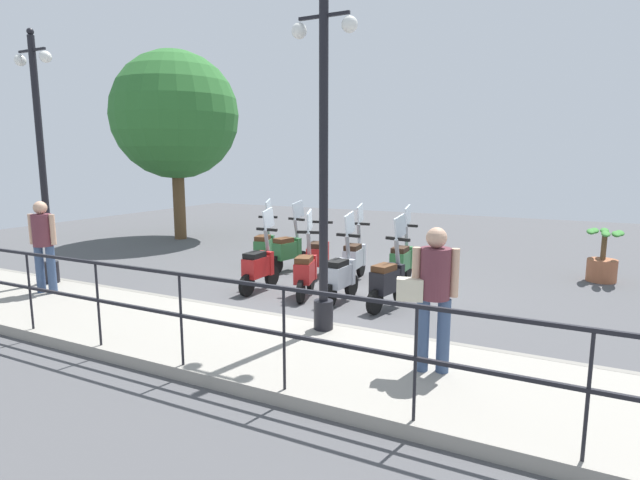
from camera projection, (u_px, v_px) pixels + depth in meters
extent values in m
plane|color=#4C4C4F|center=(339.00, 291.00, 9.35)|extent=(28.00, 28.00, 0.00)
cube|color=gray|center=(237.00, 342.00, 6.52)|extent=(2.20, 20.00, 0.15)
cube|color=gray|center=(279.00, 320.00, 7.44)|extent=(0.10, 20.00, 0.15)
cube|color=black|center=(179.00, 274.00, 5.46)|extent=(0.04, 16.00, 0.04)
cube|color=black|center=(181.00, 316.00, 5.53)|extent=(0.04, 16.00, 0.04)
cylinder|color=black|center=(588.00, 397.00, 3.76)|extent=(0.03, 0.03, 1.05)
cylinder|color=black|center=(415.00, 364.00, 4.35)|extent=(0.03, 0.03, 1.05)
cylinder|color=black|center=(284.00, 340.00, 4.95)|extent=(0.03, 0.03, 1.05)
cylinder|color=black|center=(181.00, 320.00, 5.54)|extent=(0.03, 0.03, 1.05)
cylinder|color=black|center=(98.00, 304.00, 6.14)|extent=(0.03, 0.03, 1.05)
cylinder|color=black|center=(30.00, 292.00, 6.73)|extent=(0.03, 0.03, 1.05)
cylinder|color=black|center=(323.00, 315.00, 6.79)|extent=(0.26, 0.26, 0.40)
cylinder|color=black|center=(324.00, 170.00, 6.47)|extent=(0.12, 0.12, 4.30)
cube|color=black|center=(324.00, 16.00, 6.17)|extent=(0.04, 0.70, 0.04)
sphere|color=white|center=(350.00, 24.00, 6.03)|extent=(0.20, 0.20, 0.20)
sphere|color=white|center=(299.00, 31.00, 6.35)|extent=(0.20, 0.20, 0.20)
cylinder|color=black|center=(52.00, 272.00, 9.33)|extent=(0.26, 0.26, 0.40)
cylinder|color=black|center=(42.00, 164.00, 9.01)|extent=(0.12, 0.12, 4.42)
cube|color=black|center=(32.00, 50.00, 8.69)|extent=(0.04, 0.70, 0.04)
sphere|color=white|center=(45.00, 57.00, 8.56)|extent=(0.20, 0.20, 0.20)
sphere|color=white|center=(20.00, 60.00, 8.87)|extent=(0.20, 0.20, 0.20)
sphere|color=black|center=(30.00, 31.00, 8.64)|extent=(0.12, 0.12, 0.12)
cylinder|color=#384C70|center=(443.00, 336.00, 5.38)|extent=(0.14, 0.14, 0.82)
cylinder|color=#384C70|center=(423.00, 334.00, 5.42)|extent=(0.14, 0.14, 0.82)
cylinder|color=brown|center=(435.00, 273.00, 5.29)|extent=(0.39, 0.39, 0.55)
sphere|color=tan|center=(437.00, 238.00, 5.23)|extent=(0.22, 0.22, 0.22)
cylinder|color=tan|center=(455.00, 273.00, 5.25)|extent=(0.09, 0.09, 0.52)
cylinder|color=tan|center=(416.00, 271.00, 5.33)|extent=(0.09, 0.09, 0.52)
cube|color=beige|center=(410.00, 289.00, 5.32)|extent=(0.21, 0.31, 0.24)
cylinder|color=#384C70|center=(40.00, 269.00, 8.62)|extent=(0.14, 0.14, 0.82)
cylinder|color=#384C70|center=(52.00, 270.00, 8.58)|extent=(0.14, 0.14, 0.82)
cylinder|color=brown|center=(42.00, 230.00, 8.49)|extent=(0.40, 0.40, 0.55)
sphere|color=tan|center=(40.00, 208.00, 8.43)|extent=(0.22, 0.22, 0.22)
cylinder|color=tan|center=(31.00, 229.00, 8.52)|extent=(0.09, 0.09, 0.52)
cylinder|color=tan|center=(53.00, 230.00, 8.46)|extent=(0.09, 0.09, 0.52)
cylinder|color=brown|center=(179.00, 201.00, 15.26)|extent=(0.36, 0.36, 2.32)
sphere|color=#2D6B2D|center=(175.00, 115.00, 14.84)|extent=(3.76, 3.76, 3.76)
cylinder|color=#9E5B3D|center=(602.00, 270.00, 10.04)|extent=(0.56, 0.56, 0.45)
cylinder|color=brown|center=(604.00, 247.00, 9.97)|extent=(0.10, 0.10, 0.50)
ellipsoid|color=#387A33|center=(605.00, 231.00, 10.14)|extent=(0.56, 0.16, 0.10)
ellipsoid|color=#387A33|center=(606.00, 234.00, 9.70)|extent=(0.56, 0.16, 0.10)
ellipsoid|color=#387A33|center=(591.00, 231.00, 10.03)|extent=(0.56, 0.16, 0.10)
ellipsoid|color=#387A33|center=(620.00, 233.00, 9.81)|extent=(0.56, 0.16, 0.10)
ellipsoid|color=#387A33|center=(595.00, 231.00, 10.16)|extent=(0.56, 0.16, 0.10)
ellipsoid|color=#387A33|center=(616.00, 234.00, 9.68)|extent=(0.56, 0.16, 0.10)
cylinder|color=black|center=(401.00, 291.00, 8.55)|extent=(0.41, 0.16, 0.40)
cylinder|color=black|center=(375.00, 302.00, 7.91)|extent=(0.41, 0.16, 0.40)
cube|color=black|center=(386.00, 281.00, 8.12)|extent=(0.64, 0.40, 0.36)
cube|color=black|center=(395.00, 277.00, 8.34)|extent=(0.18, 0.32, 0.44)
cube|color=#4C2D19|center=(384.00, 268.00, 8.03)|extent=(0.44, 0.34, 0.10)
cylinder|color=gray|center=(397.00, 255.00, 8.33)|extent=(0.19, 0.11, 0.55)
cube|color=black|center=(398.00, 239.00, 8.28)|extent=(0.15, 0.44, 0.05)
cube|color=silver|center=(400.00, 227.00, 8.30)|extent=(0.39, 0.11, 0.42)
cylinder|color=black|center=(351.00, 285.00, 8.96)|extent=(0.40, 0.10, 0.40)
cylinder|color=black|center=(330.00, 296.00, 8.24)|extent=(0.40, 0.10, 0.40)
cube|color=#B7BCC6|center=(339.00, 276.00, 8.48)|extent=(0.61, 0.31, 0.36)
cube|color=#B7BCC6|center=(346.00, 271.00, 8.73)|extent=(0.13, 0.30, 0.44)
cube|color=black|center=(337.00, 263.00, 8.39)|extent=(0.41, 0.28, 0.10)
cylinder|color=gray|center=(348.00, 251.00, 8.72)|extent=(0.19, 0.08, 0.55)
cube|color=black|center=(348.00, 235.00, 8.68)|extent=(0.08, 0.44, 0.05)
cube|color=silver|center=(350.00, 224.00, 8.70)|extent=(0.39, 0.05, 0.42)
cylinder|color=black|center=(311.00, 280.00, 9.33)|extent=(0.41, 0.19, 0.40)
cylinder|color=black|center=(301.00, 292.00, 8.53)|extent=(0.41, 0.19, 0.40)
cube|color=#B21E1E|center=(305.00, 271.00, 8.80)|extent=(0.65, 0.44, 0.36)
cube|color=#B21E1E|center=(308.00, 267.00, 9.08)|extent=(0.20, 0.32, 0.44)
cube|color=#4C2D19|center=(304.00, 259.00, 8.70)|extent=(0.46, 0.36, 0.10)
cylinder|color=gray|center=(309.00, 247.00, 9.08)|extent=(0.20, 0.12, 0.55)
cube|color=black|center=(309.00, 232.00, 9.04)|extent=(0.18, 0.44, 0.05)
cube|color=silver|center=(310.00, 221.00, 9.06)|extent=(0.38, 0.14, 0.42)
cylinder|color=black|center=(272.00, 276.00, 9.67)|extent=(0.40, 0.08, 0.40)
cylinder|color=black|center=(247.00, 285.00, 8.95)|extent=(0.40, 0.08, 0.40)
cube|color=#B21E1E|center=(257.00, 267.00, 9.19)|extent=(0.60, 0.28, 0.36)
cube|color=#B21E1E|center=(266.00, 263.00, 9.44)|extent=(0.12, 0.30, 0.44)
cube|color=black|center=(255.00, 255.00, 9.09)|extent=(0.40, 0.26, 0.10)
cylinder|color=gray|center=(267.00, 244.00, 9.44)|extent=(0.18, 0.07, 0.55)
cube|color=black|center=(267.00, 229.00, 9.39)|extent=(0.06, 0.44, 0.05)
cube|color=silver|center=(268.00, 219.00, 9.41)|extent=(0.39, 0.03, 0.42)
cylinder|color=black|center=(408.00, 269.00, 10.23)|extent=(0.40, 0.09, 0.40)
cylinder|color=black|center=(395.00, 278.00, 9.49)|extent=(0.40, 0.09, 0.40)
cube|color=#2D6B38|center=(401.00, 261.00, 9.74)|extent=(0.61, 0.29, 0.36)
cube|color=#2D6B38|center=(405.00, 257.00, 10.00)|extent=(0.13, 0.30, 0.44)
cube|color=black|center=(400.00, 250.00, 9.64)|extent=(0.40, 0.27, 0.10)
cylinder|color=gray|center=(406.00, 239.00, 9.99)|extent=(0.18, 0.07, 0.55)
cube|color=black|center=(407.00, 225.00, 9.95)|extent=(0.07, 0.44, 0.05)
cube|color=silver|center=(408.00, 215.00, 9.97)|extent=(0.39, 0.04, 0.42)
cylinder|color=black|center=(361.00, 267.00, 10.50)|extent=(0.41, 0.12, 0.40)
cylinder|color=black|center=(348.00, 275.00, 9.74)|extent=(0.41, 0.12, 0.40)
cube|color=#B7BCC6|center=(354.00, 258.00, 10.00)|extent=(0.62, 0.33, 0.36)
cube|color=#B7BCC6|center=(358.00, 254.00, 10.26)|extent=(0.15, 0.31, 0.44)
cube|color=black|center=(353.00, 247.00, 9.90)|extent=(0.42, 0.29, 0.10)
cylinder|color=gray|center=(359.00, 237.00, 10.26)|extent=(0.19, 0.09, 0.55)
cube|color=black|center=(359.00, 224.00, 10.22)|extent=(0.10, 0.44, 0.05)
cube|color=silver|center=(360.00, 214.00, 10.24)|extent=(0.39, 0.06, 0.42)
cylinder|color=black|center=(325.00, 264.00, 10.77)|extent=(0.41, 0.14, 0.40)
cylinder|color=black|center=(312.00, 272.00, 10.00)|extent=(0.41, 0.14, 0.40)
cube|color=#B21E1E|center=(317.00, 255.00, 10.26)|extent=(0.64, 0.37, 0.36)
cube|color=#B21E1E|center=(322.00, 252.00, 10.53)|extent=(0.16, 0.31, 0.44)
cube|color=black|center=(316.00, 245.00, 10.16)|extent=(0.44, 0.32, 0.10)
cylinder|color=gray|center=(322.00, 235.00, 10.53)|extent=(0.19, 0.10, 0.55)
cube|color=black|center=(322.00, 222.00, 10.48)|extent=(0.13, 0.44, 0.05)
cube|color=silver|center=(323.00, 212.00, 10.51)|extent=(0.39, 0.09, 0.42)
cylinder|color=black|center=(301.00, 259.00, 11.26)|extent=(0.41, 0.17, 0.40)
cylinder|color=black|center=(275.00, 265.00, 10.63)|extent=(0.41, 0.17, 0.40)
cube|color=#2D6B38|center=(286.00, 250.00, 10.83)|extent=(0.65, 0.41, 0.36)
cube|color=#2D6B38|center=(295.00, 248.00, 11.05)|extent=(0.18, 0.32, 0.44)
cube|color=#4C2D19|center=(283.00, 240.00, 10.74)|extent=(0.45, 0.34, 0.10)
cylinder|color=gray|center=(297.00, 231.00, 11.04)|extent=(0.19, 0.11, 0.55)
cube|color=black|center=(296.00, 219.00, 10.99)|extent=(0.16, 0.44, 0.05)
cube|color=silver|center=(298.00, 210.00, 11.01)|extent=(0.38, 0.11, 0.42)
cylinder|color=black|center=(271.00, 256.00, 11.69)|extent=(0.41, 0.18, 0.40)
cylinder|color=black|center=(259.00, 263.00, 10.89)|extent=(0.41, 0.18, 0.40)
cube|color=#2D6B38|center=(264.00, 248.00, 11.16)|extent=(0.65, 0.43, 0.36)
cube|color=#2D6B38|center=(268.00, 245.00, 11.44)|extent=(0.19, 0.32, 0.44)
cube|color=#4C2D19|center=(262.00, 238.00, 11.06)|extent=(0.45, 0.36, 0.10)
cylinder|color=gray|center=(268.00, 229.00, 11.44)|extent=(0.19, 0.12, 0.55)
cube|color=black|center=(268.00, 217.00, 11.40)|extent=(0.17, 0.44, 0.05)
cube|color=silver|center=(269.00, 208.00, 11.42)|extent=(0.38, 0.13, 0.42)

